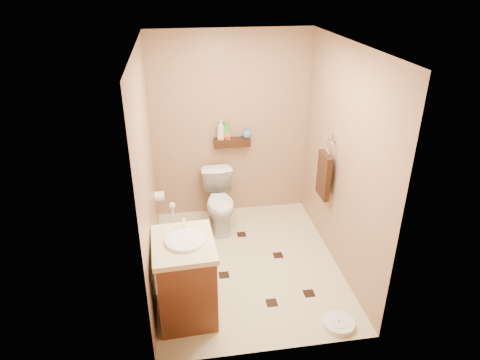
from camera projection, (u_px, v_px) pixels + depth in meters
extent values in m
plane|color=beige|center=(247.00, 263.00, 4.85)|extent=(2.50, 2.50, 0.00)
cube|color=#9F7A5B|center=(231.00, 127.00, 5.43)|extent=(2.00, 0.04, 2.40)
cube|color=#9F7A5B|center=(276.00, 236.00, 3.21)|extent=(2.00, 0.04, 2.40)
cube|color=#9F7A5B|center=(147.00, 174.00, 4.18)|extent=(0.04, 2.50, 2.40)
cube|color=#9F7A5B|center=(342.00, 161.00, 4.46)|extent=(0.04, 2.50, 2.40)
cube|color=white|center=(249.00, 44.00, 3.79)|extent=(2.00, 2.50, 0.02)
cube|color=#351A0E|center=(232.00, 142.00, 5.44)|extent=(0.46, 0.14, 0.10)
cube|color=black|center=(224.00, 275.00, 4.66)|extent=(0.11, 0.11, 0.01)
cube|color=black|center=(278.00, 255.00, 4.99)|extent=(0.11, 0.11, 0.01)
cube|color=black|center=(272.00, 303.00, 4.28)|extent=(0.11, 0.11, 0.01)
cube|color=black|center=(193.00, 242.00, 5.23)|extent=(0.11, 0.11, 0.01)
cube|color=black|center=(309.00, 293.00, 4.40)|extent=(0.11, 0.11, 0.01)
cube|color=black|center=(241.00, 234.00, 5.37)|extent=(0.11, 0.11, 0.01)
imported|color=white|center=(220.00, 202.00, 5.40)|extent=(0.41, 0.71, 0.72)
cube|color=brown|center=(186.00, 281.00, 4.00)|extent=(0.54, 0.66, 0.77)
cube|color=#FFE6B8|center=(183.00, 244.00, 3.81)|extent=(0.58, 0.70, 0.05)
cylinder|color=white|center=(185.00, 241.00, 3.80)|extent=(0.36, 0.36, 0.05)
cylinder|color=silver|center=(184.00, 222.00, 3.97)|extent=(0.03, 0.03, 0.12)
cylinder|color=white|center=(339.00, 324.00, 3.99)|extent=(0.35, 0.35, 0.05)
cylinder|color=white|center=(339.00, 321.00, 3.98)|extent=(0.18, 0.18, 0.01)
cylinder|color=#186359|center=(174.00, 233.00, 5.31)|extent=(0.11, 0.11, 0.12)
cylinder|color=white|center=(173.00, 217.00, 5.21)|extent=(0.02, 0.02, 0.35)
sphere|color=white|center=(172.00, 205.00, 5.14)|extent=(0.08, 0.08, 0.08)
cube|color=silver|center=(334.00, 137.00, 4.60)|extent=(0.03, 0.06, 0.08)
torus|color=silver|center=(330.00, 147.00, 4.65)|extent=(0.02, 0.19, 0.19)
cube|color=#331B0F|center=(324.00, 176.00, 4.79)|extent=(0.06, 0.30, 0.52)
cylinder|color=white|center=(160.00, 196.00, 5.03)|extent=(0.11, 0.11, 0.11)
cylinder|color=silver|center=(156.00, 192.00, 5.00)|extent=(0.04, 0.02, 0.02)
imported|color=silver|center=(221.00, 130.00, 5.34)|extent=(0.12, 0.12, 0.25)
imported|color=#FFAA35|center=(221.00, 133.00, 5.36)|extent=(0.09, 0.08, 0.16)
imported|color=red|center=(226.00, 134.00, 5.37)|extent=(0.15, 0.15, 0.14)
imported|color=green|center=(226.00, 130.00, 5.35)|extent=(0.10, 0.10, 0.24)
imported|color=#F98453|center=(227.00, 133.00, 5.37)|extent=(0.07, 0.07, 0.15)
imported|color=#486CB5|center=(247.00, 132.00, 5.41)|extent=(0.12, 0.12, 0.15)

